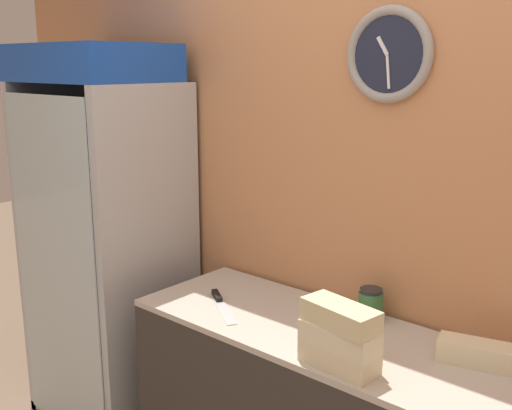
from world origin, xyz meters
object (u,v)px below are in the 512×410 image
Objects in this scene: sandwich_stack_bottom at (339,357)px; condiment_jar at (371,304)px; beverage_cooler at (112,223)px; chefs_knife at (220,302)px; sandwich_flat_left at (477,353)px; sandwich_stack_top at (340,315)px; sandwich_stack_middle at (340,336)px.

sandwich_stack_bottom is 2.13× the size of condiment_jar.
beverage_cooler reaches higher than chefs_knife.
sandwich_stack_bottom is 0.70m from chefs_knife.
sandwich_flat_left is at bearing 43.76° from sandwich_stack_bottom.
beverage_cooler is 1.59m from sandwich_stack_top.
sandwich_flat_left is 0.90× the size of chefs_knife.
beverage_cooler is at bearing 173.62° from chefs_knife.
condiment_jar is (-0.12, 0.41, -0.12)m from sandwich_stack_top.
sandwich_flat_left is at bearing 11.00° from chefs_knife.
beverage_cooler is 15.39× the size of condiment_jar.
sandwich_stack_top is at bearing 0.00° from sandwich_stack_middle.
beverage_cooler reaches higher than sandwich_stack_middle.
sandwich_stack_middle reaches higher than sandwich_flat_left.
sandwich_flat_left is at bearing 43.76° from sandwich_stack_top.
sandwich_stack_middle is 0.97× the size of sandwich_stack_top.
sandwich_stack_bottom is at bearing -136.24° from sandwich_flat_left.
sandwich_flat_left is 2.12× the size of condiment_jar.
sandwich_stack_top reaches higher than condiment_jar.
sandwich_flat_left is at bearing 3.02° from beverage_cooler.
sandwich_flat_left is 0.47m from condiment_jar.
chefs_knife is at bearing 169.33° from sandwich_stack_bottom.
sandwich_stack_top is (1.57, -0.23, 0.01)m from beverage_cooler.
sandwich_stack_top is 0.45m from condiment_jar.
sandwich_stack_middle is 0.48m from sandwich_flat_left.
sandwich_stack_bottom is at bearing 0.00° from sandwich_stack_top.
condiment_jar is at bearing 169.92° from sandwich_flat_left.
beverage_cooler is 1.59m from sandwich_stack_middle.
beverage_cooler is at bearing -172.80° from condiment_jar.
beverage_cooler is at bearing 171.74° from sandwich_stack_top.
condiment_jar is (1.45, 0.18, -0.12)m from beverage_cooler.
chefs_knife is at bearing -6.38° from beverage_cooler.
sandwich_stack_middle reaches higher than chefs_knife.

